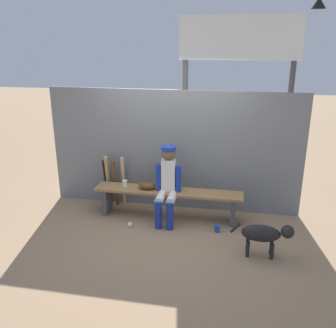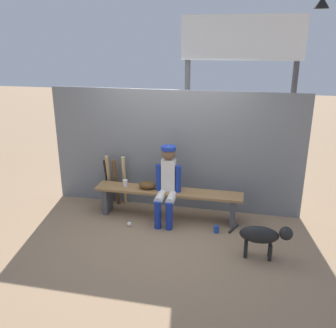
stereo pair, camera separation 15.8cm
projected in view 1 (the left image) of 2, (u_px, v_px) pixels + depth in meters
name	position (u px, v px, depth m)	size (l,w,h in m)	color
ground_plane	(168.00, 217.00, 6.10)	(30.00, 30.00, 0.00)	#937556
chainlink_fence	(173.00, 151.00, 6.19)	(4.27, 0.03, 2.04)	slate
dugout_bench	(168.00, 197.00, 5.98)	(2.41, 0.36, 0.49)	olive
player_seated	(167.00, 182.00, 5.78)	(0.41, 0.55, 1.23)	silver
baseball_glove	(147.00, 185.00, 5.99)	(0.28, 0.20, 0.12)	#593819
bat_wood_natural	(123.00, 181.00, 6.43)	(0.06, 0.06, 0.90)	tan
bat_wood_dark	(115.00, 183.00, 6.39)	(0.06, 0.06, 0.87)	brown
bat_wood_tan	(108.00, 180.00, 6.42)	(0.06, 0.06, 0.94)	tan
bat_aluminum_black	(106.00, 182.00, 6.49)	(0.06, 0.06, 0.83)	black
baseball	(130.00, 225.00, 5.79)	(0.07, 0.07, 0.07)	white
cup_on_ground	(217.00, 229.00, 5.64)	(0.08, 0.08, 0.11)	#1E47AD
cup_on_bench	(125.00, 183.00, 6.08)	(0.08, 0.08, 0.11)	silver
scoreboard	(242.00, 61.00, 6.46)	(2.39, 0.27, 3.45)	#3F3F42
dog	(265.00, 234.00, 4.92)	(0.84, 0.20, 0.49)	black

